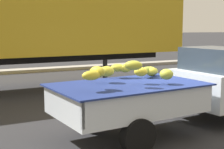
% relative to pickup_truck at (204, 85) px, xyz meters
% --- Properties ---
extents(ground, '(220.00, 220.00, 0.00)m').
position_rel_pickup_truck_xyz_m(ground, '(-0.80, 0.10, -0.88)').
color(ground, '#28282B').
extents(curb_strip, '(80.00, 0.80, 0.16)m').
position_rel_pickup_truck_xyz_m(curb_strip, '(-0.80, 10.52, -0.80)').
color(curb_strip, gray).
rests_on(curb_strip, ground).
extents(pickup_truck, '(5.26, 2.12, 1.70)m').
position_rel_pickup_truck_xyz_m(pickup_truck, '(0.00, 0.00, 0.00)').
color(pickup_truck, silver).
rests_on(pickup_truck, ground).
extents(semi_trailer, '(12.05, 2.85, 3.95)m').
position_rel_pickup_truck_xyz_m(semi_trailer, '(-3.07, 5.71, 1.66)').
color(semi_trailer, gold).
rests_on(semi_trailer, ground).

